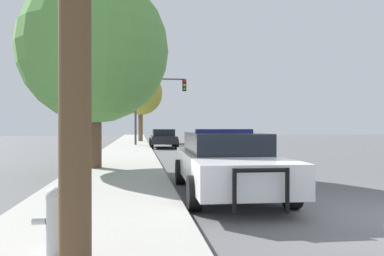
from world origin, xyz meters
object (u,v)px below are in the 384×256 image
object	(u,v)px
car_background_midblock	(163,138)
tree_sidewalk_far	(140,93)
fire_hydrant	(56,218)
traffic_light	(156,97)
car_background_oncoming	(229,137)
tree_sidewalk_near	(94,50)
police_car	(226,161)

from	to	relation	value
car_background_midblock	tree_sidewalk_far	size ratio (longest dim) A/B	0.63
fire_hydrant	traffic_light	world-z (taller)	traffic_light
fire_hydrant	traffic_light	distance (m)	24.43
traffic_light	car_background_midblock	size ratio (longest dim) A/B	1.25
traffic_light	car_background_oncoming	xyz separation A→B (m)	(5.54, -0.65, -3.08)
fire_hydrant	car_background_midblock	distance (m)	22.10
traffic_light	car_background_oncoming	world-z (taller)	traffic_light
car_background_oncoming	tree_sidewalk_near	size ratio (longest dim) A/B	0.71
police_car	fire_hydrant	world-z (taller)	police_car
car_background_midblock	tree_sidewalk_near	xyz separation A→B (m)	(-3.20, -13.23, 3.44)
car_background_midblock	car_background_oncoming	bearing A→B (deg)	16.97
police_car	car_background_oncoming	world-z (taller)	police_car
tree_sidewalk_far	traffic_light	bearing A→B (deg)	-80.34
fire_hydrant	car_background_midblock	size ratio (longest dim) A/B	0.18
fire_hydrant	traffic_light	bearing A→B (deg)	84.68
car_background_midblock	car_background_oncoming	world-z (taller)	car_background_midblock
fire_hydrant	car_background_oncoming	size ratio (longest dim) A/B	0.16
police_car	fire_hydrant	bearing A→B (deg)	55.99
traffic_light	tree_sidewalk_near	size ratio (longest dim) A/B	0.78
car_background_midblock	traffic_light	bearing A→B (deg)	100.86
fire_hydrant	traffic_light	xyz separation A→B (m)	(2.25, 24.11, 3.24)
police_car	car_background_oncoming	bearing A→B (deg)	-102.31
traffic_light	tree_sidewalk_near	bearing A→B (deg)	-100.34
car_background_midblock	tree_sidewalk_near	distance (m)	14.04
fire_hydrant	car_background_midblock	xyz separation A→B (m)	(2.64, 21.95, 0.17)
traffic_light	tree_sidewalk_far	world-z (taller)	tree_sidewalk_far
police_car	car_background_midblock	size ratio (longest dim) A/B	1.30
police_car	tree_sidewalk_near	world-z (taller)	tree_sidewalk_near
tree_sidewalk_near	tree_sidewalk_far	xyz separation A→B (m)	(1.66, 22.14, 0.43)
tree_sidewalk_far	tree_sidewalk_near	bearing A→B (deg)	-94.29
tree_sidewalk_far	police_car	bearing A→B (deg)	-86.16
police_car	car_background_oncoming	distance (m)	20.05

